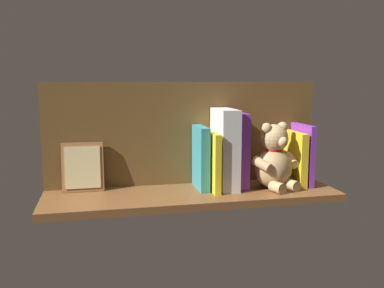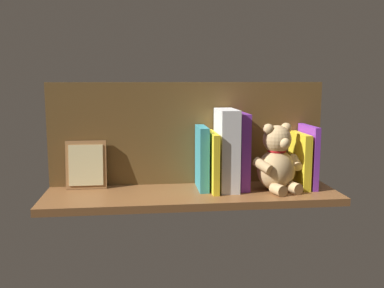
# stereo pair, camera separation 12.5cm
# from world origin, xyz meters

# --- Properties ---
(ground_plane) EXTENTS (0.87, 0.26, 0.02)m
(ground_plane) POSITION_xyz_m (0.00, 0.00, -0.01)
(ground_plane) COLOR brown
(shelf_back_panel) EXTENTS (0.87, 0.02, 0.32)m
(shelf_back_panel) POSITION_xyz_m (0.00, -0.11, 0.16)
(shelf_back_panel) COLOR brown
(shelf_back_panel) RESTS_ON ground_plane
(book_0) EXTENTS (0.02, 0.14, 0.19)m
(book_0) POSITION_xyz_m (-0.37, -0.02, 0.10)
(book_0) COLOR purple
(book_0) RESTS_ON ground_plane
(book_1) EXTENTS (0.02, 0.14, 0.17)m
(book_1) POSITION_xyz_m (-0.34, -0.02, 0.08)
(book_1) COLOR yellow
(book_1) RESTS_ON ground_plane
(teddy_bear) EXTENTS (0.16, 0.15, 0.20)m
(teddy_bear) POSITION_xyz_m (-0.26, 0.01, 0.09)
(teddy_bear) COLOR tan
(teddy_bear) RESTS_ON ground_plane
(book_2) EXTENTS (0.03, 0.13, 0.23)m
(book_2) POSITION_xyz_m (-0.16, -0.03, 0.12)
(book_2) COLOR purple
(book_2) RESTS_ON ground_plane
(dictionary_thick_white) EXTENTS (0.06, 0.15, 0.25)m
(dictionary_thick_white) POSITION_xyz_m (-0.11, -0.02, 0.12)
(dictionary_thick_white) COLOR silver
(dictionary_thick_white) RESTS_ON ground_plane
(book_3) EXTENTS (0.02, 0.16, 0.18)m
(book_3) POSITION_xyz_m (-0.06, -0.02, 0.09)
(book_3) COLOR yellow
(book_3) RESTS_ON ground_plane
(book_4) EXTENTS (0.03, 0.13, 0.19)m
(book_4) POSITION_xyz_m (-0.03, -0.03, 0.10)
(book_4) COLOR teal
(book_4) RESTS_ON ground_plane
(picture_frame_leaning) EXTENTS (0.12, 0.03, 0.15)m
(picture_frame_leaning) POSITION_xyz_m (0.32, -0.08, 0.07)
(picture_frame_leaning) COLOR #9E6B3D
(picture_frame_leaning) RESTS_ON ground_plane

